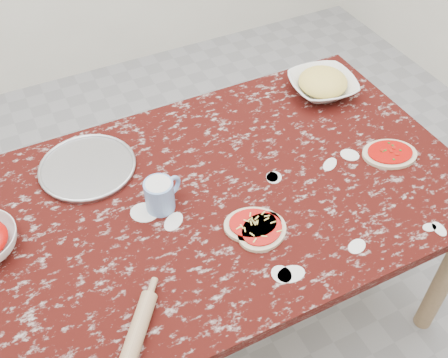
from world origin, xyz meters
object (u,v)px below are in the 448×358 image
rolling_pin (137,333)px  worktable (224,207)px  cheese_bowl (322,86)px  flour_mug (160,194)px  pizza_tray (88,168)px

rolling_pin → worktable: bearing=40.5°
cheese_bowl → flour_mug: (-0.79, -0.28, 0.02)m
cheese_bowl → rolling_pin: 1.21m
cheese_bowl → rolling_pin: (-1.01, -0.67, -0.01)m
worktable → flour_mug: bearing=173.6°
worktable → pizza_tray: bearing=141.9°
worktable → flour_mug: size_ratio=12.08×
cheese_bowl → flour_mug: bearing=-160.5°
pizza_tray → rolling_pin: (-0.06, -0.66, 0.02)m
worktable → rolling_pin: bearing=-139.5°
rolling_pin → cheese_bowl: bearing=33.5°
cheese_bowl → worktable: bearing=-152.5°
cheese_bowl → rolling_pin: bearing=-146.5°
cheese_bowl → flour_mug: size_ratio=1.93×
cheese_bowl → flour_mug: flour_mug is taller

